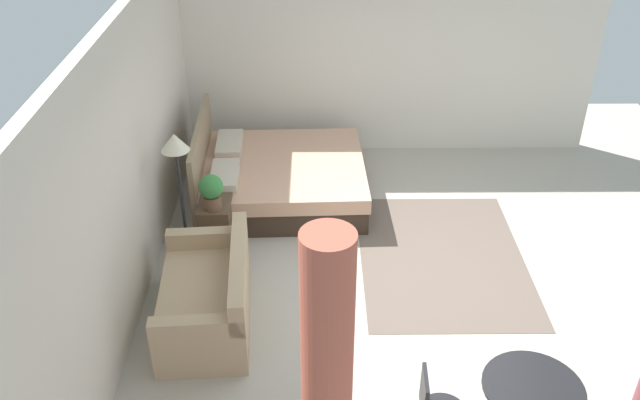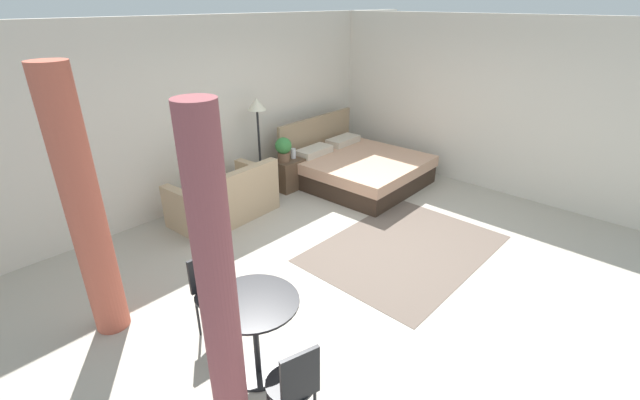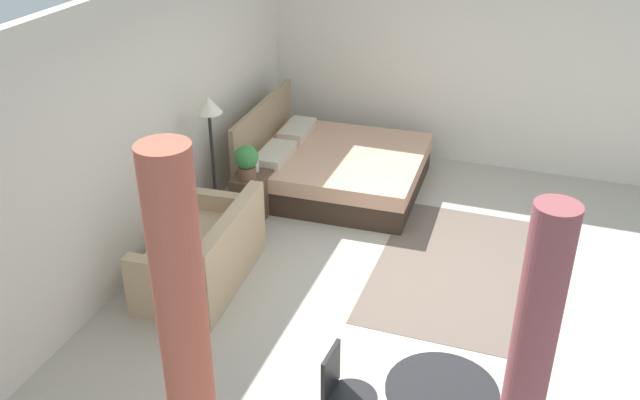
{
  "view_description": "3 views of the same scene",
  "coord_description": "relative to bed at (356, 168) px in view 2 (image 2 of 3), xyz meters",
  "views": [
    {
      "loc": [
        -5.69,
        1.01,
        4.5
      ],
      "look_at": [
        0.23,
        0.96,
        0.85
      ],
      "focal_mm": 38.02,
      "sensor_mm": 36.0,
      "label": 1
    },
    {
      "loc": [
        -3.89,
        -2.83,
        2.93
      ],
      "look_at": [
        -0.32,
        0.46,
        0.66
      ],
      "focal_mm": 24.1,
      "sensor_mm": 36.0,
      "label": 2
    },
    {
      "loc": [
        -5.72,
        -0.96,
        3.99
      ],
      "look_at": [
        -0.27,
        0.96,
        0.9
      ],
      "focal_mm": 39.1,
      "sensor_mm": 36.0,
      "label": 3
    }
  ],
  "objects": [
    {
      "name": "area_rug",
      "position": [
        -1.33,
        -1.87,
        -0.26
      ],
      "size": [
        2.47,
        1.8,
        0.01
      ],
      "primitive_type": "cube",
      "color": "#66564C",
      "rests_on": "ground"
    },
    {
      "name": "wall_right",
      "position": [
        1.37,
        -1.48,
        1.11
      ],
      "size": [
        0.12,
        5.62,
        2.75
      ],
      "primitive_type": "cube",
      "color": "silver",
      "rests_on": "ground"
    },
    {
      "name": "couch",
      "position": [
        -2.37,
        0.55,
        0.02
      ],
      "size": [
        1.54,
        0.93,
        0.79
      ],
      "color": "tan",
      "rests_on": "ground"
    },
    {
      "name": "wall_back",
      "position": [
        -1.7,
        1.33,
        1.11
      ],
      "size": [
        9.15,
        0.12,
        2.75
      ],
      "primitive_type": "cube",
      "color": "silver",
      "rests_on": "ground"
    },
    {
      "name": "floor_lamp",
      "position": [
        -1.38,
        0.92,
        1.0
      ],
      "size": [
        0.29,
        0.29,
        1.56
      ],
      "color": "black",
      "rests_on": "ground"
    },
    {
      "name": "potted_plant",
      "position": [
        -1.1,
        0.66,
        0.47
      ],
      "size": [
        0.27,
        0.27,
        0.41
      ],
      "color": "brown",
      "rests_on": "nightstand"
    },
    {
      "name": "cafe_chair_near_window",
      "position": [
        -3.9,
        -1.36,
        0.24
      ],
      "size": [
        0.39,
        0.39,
        0.82
      ],
      "color": "black",
      "rests_on": "ground"
    },
    {
      "name": "nightstand",
      "position": [
        -1.0,
        0.66,
        -0.01
      ],
      "size": [
        0.48,
        0.36,
        0.51
      ],
      "color": "brown",
      "rests_on": "ground"
    },
    {
      "name": "curtain_left",
      "position": [
        -4.53,
        -2.53,
        0.99
      ],
      "size": [
        0.22,
        0.22,
        2.52
      ],
      "color": "#994C51",
      "rests_on": "ground"
    },
    {
      "name": "cafe_chair_near_couch",
      "position": [
        -4.13,
        -2.73,
        0.25
      ],
      "size": [
        0.45,
        0.45,
        0.86
      ],
      "color": "black",
      "rests_on": "ground"
    },
    {
      "name": "curtain_right",
      "position": [
        -4.53,
        -0.53,
        0.99
      ],
      "size": [
        0.31,
        0.31,
        2.52
      ],
      "color": "#C15B47",
      "rests_on": "ground"
    },
    {
      "name": "bed",
      "position": [
        0.0,
        0.0,
        0.0
      ],
      "size": [
        1.97,
        2.09,
        1.02
      ],
      "color": "#38281E",
      "rests_on": "ground"
    },
    {
      "name": "ground_plane",
      "position": [
        -1.7,
        -1.48,
        -0.28
      ],
      "size": [
        9.15,
        8.62,
        0.02
      ],
      "primitive_type": "cube",
      "color": "#B2A899"
    },
    {
      "name": "balcony_table",
      "position": [
        -3.93,
        -2.05,
        0.27
      ],
      "size": [
        0.74,
        0.74,
        0.76
      ],
      "color": "black",
      "rests_on": "ground"
    },
    {
      "name": "vase",
      "position": [
        -0.88,
        0.66,
        0.33
      ],
      "size": [
        0.08,
        0.08,
        0.17
      ],
      "color": "silver",
      "rests_on": "nightstand"
    }
  ]
}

